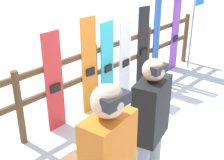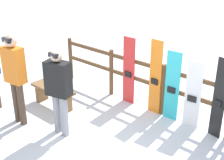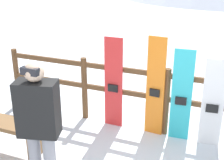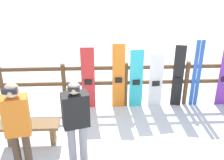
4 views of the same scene
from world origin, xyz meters
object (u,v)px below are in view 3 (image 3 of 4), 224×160
bench (10,130)px  snowboard_white (213,104)px  snowboard_red (113,84)px  snowboard_orange (155,88)px  person_black (39,122)px  snowboard_cyan (181,96)px

bench → snowboard_white: 2.96m
snowboard_red → snowboard_orange: bearing=0.0°
person_black → snowboard_orange: (0.85, 1.83, -0.16)m
snowboard_orange → snowboard_white: size_ratio=1.17×
person_black → snowboard_red: bearing=85.2°
person_black → snowboard_white: 2.52m
snowboard_orange → snowboard_cyan: 0.41m
snowboard_orange → snowboard_white: (0.86, -0.00, -0.12)m
snowboard_red → snowboard_cyan: 1.10m
bench → snowboard_orange: snowboard_orange is taller
bench → person_black: bearing=-31.1°
bench → snowboard_red: bearing=48.5°
snowboard_orange → snowboard_white: bearing=-0.0°
snowboard_orange → bench: bearing=-145.2°
snowboard_red → snowboard_cyan: size_ratio=1.05×
person_black → snowboard_red: person_black is taller
bench → snowboard_white: snowboard_white is taller
person_black → snowboard_red: (0.15, 1.83, -0.20)m
snowboard_red → snowboard_white: snowboard_red is taller
snowboard_white → snowboard_red: bearing=180.0°
snowboard_cyan → snowboard_white: 0.46m
snowboard_orange → person_black: bearing=-114.9°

